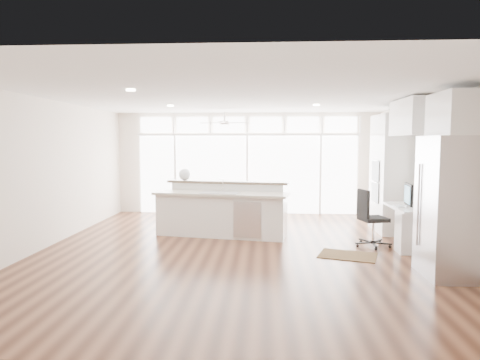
{
  "coord_description": "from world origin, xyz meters",
  "views": [
    {
      "loc": [
        0.46,
        -7.48,
        1.9
      ],
      "look_at": [
        -0.0,
        0.6,
        1.2
      ],
      "focal_mm": 32.0,
      "sensor_mm": 36.0,
      "label": 1
    }
  ],
  "objects": [
    {
      "name": "floor",
      "position": [
        0.0,
        0.0,
        -0.01
      ],
      "size": [
        7.0,
        8.0,
        0.02
      ],
      "primitive_type": "cube",
      "color": "#402113",
      "rests_on": "ground"
    },
    {
      "name": "ceiling",
      "position": [
        0.0,
        0.0,
        2.7
      ],
      "size": [
        7.0,
        8.0,
        0.02
      ],
      "primitive_type": "cube",
      "color": "white",
      "rests_on": "wall_back"
    },
    {
      "name": "wall_back",
      "position": [
        0.0,
        4.0,
        1.35
      ],
      "size": [
        7.0,
        0.04,
        2.7
      ],
      "primitive_type": "cube",
      "color": "silver",
      "rests_on": "floor"
    },
    {
      "name": "wall_front",
      "position": [
        0.0,
        -4.0,
        1.35
      ],
      "size": [
        7.0,
        0.04,
        2.7
      ],
      "primitive_type": "cube",
      "color": "silver",
      "rests_on": "floor"
    },
    {
      "name": "wall_left",
      "position": [
        -3.5,
        0.0,
        1.35
      ],
      "size": [
        0.04,
        8.0,
        2.7
      ],
      "primitive_type": "cube",
      "color": "silver",
      "rests_on": "floor"
    },
    {
      "name": "wall_right",
      "position": [
        3.5,
        0.0,
        1.35
      ],
      "size": [
        0.04,
        8.0,
        2.7
      ],
      "primitive_type": "cube",
      "color": "silver",
      "rests_on": "floor"
    },
    {
      "name": "glass_wall",
      "position": [
        0.0,
        3.94,
        1.05
      ],
      "size": [
        5.8,
        0.06,
        2.08
      ],
      "primitive_type": "cube",
      "color": "white",
      "rests_on": "wall_back"
    },
    {
      "name": "transom_row",
      "position": [
        0.0,
        3.94,
        2.38
      ],
      "size": [
        5.9,
        0.06,
        0.4
      ],
      "primitive_type": "cube",
      "color": "white",
      "rests_on": "wall_back"
    },
    {
      "name": "desk_window",
      "position": [
        3.46,
        0.3,
        1.55
      ],
      "size": [
        0.04,
        0.85,
        0.85
      ],
      "primitive_type": "cube",
      "color": "silver",
      "rests_on": "wall_right"
    },
    {
      "name": "ceiling_fan",
      "position": [
        -0.5,
        2.8,
        2.48
      ],
      "size": [
        1.16,
        1.16,
        0.32
      ],
      "primitive_type": "cube",
      "color": "white",
      "rests_on": "ceiling"
    },
    {
      "name": "recessed_lights",
      "position": [
        0.0,
        0.2,
        2.68
      ],
      "size": [
        3.4,
        3.0,
        0.02
      ],
      "primitive_type": "cube",
      "color": "white",
      "rests_on": "ceiling"
    },
    {
      "name": "oven_cabinet",
      "position": [
        3.17,
        1.8,
        1.25
      ],
      "size": [
        0.64,
        1.2,
        2.5
      ],
      "primitive_type": "cube",
      "color": "white",
      "rests_on": "floor"
    },
    {
      "name": "desk_nook",
      "position": [
        3.13,
        0.3,
        0.38
      ],
      "size": [
        0.72,
        1.3,
        0.76
      ],
      "primitive_type": "cube",
      "color": "white",
      "rests_on": "floor"
    },
    {
      "name": "upper_cabinets",
      "position": [
        3.17,
        0.3,
        2.35
      ],
      "size": [
        0.64,
        1.3,
        0.64
      ],
      "primitive_type": "cube",
      "color": "white",
      "rests_on": "wall_right"
    },
    {
      "name": "refrigerator",
      "position": [
        3.11,
        -1.35,
        1.0
      ],
      "size": [
        0.76,
        0.9,
        2.0
      ],
      "primitive_type": "cube",
      "color": "silver",
      "rests_on": "floor"
    },
    {
      "name": "fridge_cabinet",
      "position": [
        3.17,
        -1.35,
        2.3
      ],
      "size": [
        0.64,
        0.9,
        0.6
      ],
      "primitive_type": "cube",
      "color": "white",
      "rests_on": "wall_right"
    },
    {
      "name": "framed_photos",
      "position": [
        3.46,
        0.92,
        1.4
      ],
      "size": [
        0.06,
        0.22,
        0.8
      ],
      "primitive_type": "cube",
      "color": "black",
      "rests_on": "wall_right"
    },
    {
      "name": "kitchen_island",
      "position": [
        -0.41,
        1.15,
        0.54
      ],
      "size": [
        2.88,
        1.51,
        1.09
      ],
      "primitive_type": "cube",
      "rotation": [
        0.0,
        0.0,
        -0.18
      ],
      "color": "white",
      "rests_on": "floor"
    },
    {
      "name": "rug",
      "position": [
        1.87,
        -0.31,
        0.01
      ],
      "size": [
        1.1,
        0.93,
        0.01
      ],
      "primitive_type": "cube",
      "rotation": [
        0.0,
        0.0,
        -0.32
      ],
      "color": "#362311",
      "rests_on": "floor"
    },
    {
      "name": "office_chair",
      "position": [
        2.46,
        0.37,
        0.52
      ],
      "size": [
        0.65,
        0.62,
        1.05
      ],
      "primitive_type": "cube",
      "rotation": [
        0.0,
        0.0,
        0.25
      ],
      "color": "black",
      "rests_on": "floor"
    },
    {
      "name": "fishbowl",
      "position": [
        -1.27,
        1.72,
        1.22
      ],
      "size": [
        0.32,
        0.32,
        0.26
      ],
      "primitive_type": "sphere",
      "rotation": [
        0.0,
        0.0,
        -0.29
      ],
      "color": "white",
      "rests_on": "kitchen_island"
    },
    {
      "name": "monitor",
      "position": [
        3.05,
        0.3,
        0.98
      ],
      "size": [
        0.14,
        0.52,
        0.43
      ],
      "primitive_type": "cube",
      "rotation": [
        0.0,
        0.0,
        -0.11
      ],
      "color": "black",
      "rests_on": "desk_nook"
    },
    {
      "name": "keyboard",
      "position": [
        2.88,
        0.3,
        0.77
      ],
      "size": [
        0.13,
        0.34,
        0.02
      ],
      "primitive_type": "cube",
      "rotation": [
        0.0,
        0.0,
        0.02
      ],
      "color": "silver",
      "rests_on": "desk_nook"
    },
    {
      "name": "potted_plant",
      "position": [
        3.17,
        1.8,
        2.61
      ],
      "size": [
        0.28,
        0.31,
        0.22
      ],
      "primitive_type": "imported",
      "rotation": [
        0.0,
        0.0,
        0.1
      ],
      "color": "#305223",
      "rests_on": "oven_cabinet"
    }
  ]
}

